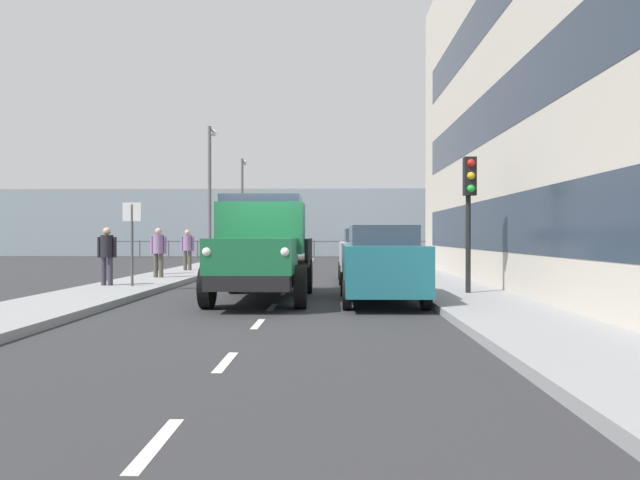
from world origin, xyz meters
TOP-DOWN VIEW (x-y plane):
  - ground_plane at (0.00, -9.00)m, footprint 80.00×80.00m
  - sidewalk_left at (-4.42, -9.00)m, footprint 2.23×37.82m
  - sidewalk_right at (4.42, -9.00)m, footprint 2.23×37.82m
  - road_centreline_markings at (0.00, -9.09)m, footprint 0.12×34.47m
  - sea_horizon at (0.00, -30.91)m, footprint 80.00×0.80m
  - seawall_railing at (-0.00, -27.31)m, footprint 28.08×0.08m
  - truck_vintage_green at (0.36, -1.13)m, footprint 2.17×5.64m
  - car_teal_kerbside_near at (-2.35, -0.97)m, footprint 1.77×4.36m
  - car_silver_kerbside_1 at (-2.35, -6.63)m, footprint 1.78×4.01m
  - car_grey_oppositeside_0 at (2.35, -13.00)m, footprint 1.93×4.69m
  - pedestrian_strolling at (4.89, -3.58)m, footprint 0.53×0.34m
  - pedestrian_with_bag at (4.41, -6.63)m, footprint 0.53×0.34m
  - pedestrian_couple_b at (4.90, -8.30)m, footprint 0.53×0.34m
  - pedestrian_in_dark_coat at (4.44, -10.54)m, footprint 0.53×0.34m
  - traffic_light_near at (-4.49, -1.65)m, footprint 0.28×0.41m
  - lamp_post_promenade at (4.47, -14.90)m, footprint 0.32×1.14m
  - lamp_post_far at (4.37, -23.97)m, footprint 0.32×1.14m
  - street_sign at (4.14, -3.41)m, footprint 0.50×0.07m

SIDE VIEW (x-z plane):
  - ground_plane at x=0.00m, z-range 0.00..0.00m
  - road_centreline_markings at x=0.00m, z-range 0.00..0.01m
  - sidewalk_left at x=-4.42m, z-range 0.00..0.15m
  - sidewalk_right at x=4.42m, z-range 0.00..0.15m
  - car_silver_kerbside_1 at x=-2.35m, z-range 0.03..1.75m
  - car_teal_kerbside_near at x=-2.35m, z-range 0.04..1.76m
  - car_grey_oppositeside_0 at x=2.35m, z-range 0.04..1.76m
  - seawall_railing at x=0.00m, z-range 0.32..1.52m
  - pedestrian_strolling at x=4.89m, z-range 0.28..1.86m
  - pedestrian_in_dark_coat at x=4.44m, z-range 0.28..1.88m
  - pedestrian_with_bag at x=4.41m, z-range 0.29..1.90m
  - pedestrian_couple_b at x=4.90m, z-range 0.29..1.90m
  - truck_vintage_green at x=0.36m, z-range -0.04..2.39m
  - street_sign at x=4.14m, z-range 0.56..2.81m
  - traffic_light_near at x=-4.49m, z-range 0.87..4.07m
  - sea_horizon at x=0.00m, z-range 0.00..5.00m
  - lamp_post_far at x=4.37m, z-range 0.76..6.94m
  - lamp_post_promenade at x=4.47m, z-range 0.77..7.24m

